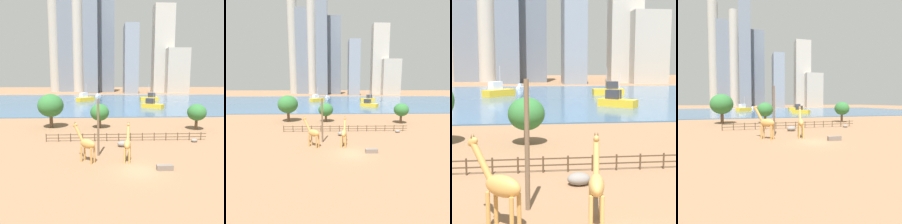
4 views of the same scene
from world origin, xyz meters
TOP-DOWN VIEW (x-y plane):
  - ground_plane at (0.00, 80.00)m, footprint 400.00×400.00m
  - harbor_water at (0.00, 77.00)m, footprint 180.00×86.00m
  - giraffe_tall at (-0.94, 3.11)m, footprint 1.15×3.02m
  - giraffe_companion at (-5.89, 3.04)m, footprint 3.14×2.47m
  - utility_pole at (-4.50, 5.22)m, footprint 0.28×0.28m
  - boulder_near_fence at (-0.97, 8.97)m, footprint 1.60×1.16m
  - enclosure_fence at (-0.18, 12.00)m, footprint 26.12×0.14m
  - tree_right_tall at (-4.58, 21.86)m, footprint 3.86×3.86m
  - boat_ferry at (-12.07, 77.57)m, footprint 8.51×8.54m
  - boat_sailboat at (12.99, 51.79)m, footprint 7.54×6.92m
  - boat_tug at (17.94, 78.87)m, footprint 8.51×3.21m
  - boat_barge at (-6.63, 104.95)m, footprint 3.52×4.48m
  - skyline_block_central at (42.19, 148.75)m, footprint 15.11×10.17m
  - skyline_block_left at (16.44, 140.50)m, footprint 9.94×15.41m
  - skyline_tower_short at (-1.88, 162.58)m, footprint 14.19×15.97m
  - skyline_tower_far at (51.20, 140.75)m, footprint 16.38×10.43m

SIDE VIEW (x-z plane):
  - ground_plane at x=0.00m, z-range 0.00..0.00m
  - harbor_water at x=0.00m, z-range 0.00..0.20m
  - boulder_near_fence at x=-0.97m, z-range 0.00..0.87m
  - enclosure_fence at x=-0.18m, z-range 0.11..1.41m
  - boat_barge at x=-6.63m, z-range -0.10..1.78m
  - boat_sailboat at x=12.99m, z-range -2.07..4.73m
  - boat_tug at x=17.94m, z-range -2.34..5.27m
  - boat_ferry at x=-12.07m, z-range -2.46..5.52m
  - giraffe_tall at x=-0.94m, z-range -0.14..4.48m
  - giraffe_companion at x=-5.89m, z-range -0.10..4.66m
  - tree_right_tall at x=-4.58m, z-range 0.73..5.73m
  - utility_pole at x=-4.50m, z-range 0.00..7.53m
  - skyline_tower_far at x=51.20m, z-range 0.00..32.78m
  - skyline_block_left at x=16.44m, z-range 0.00..48.86m
  - skyline_block_central at x=42.19m, z-range 0.00..65.37m
  - skyline_tower_short at x=-1.88m, z-range 0.00..75.15m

